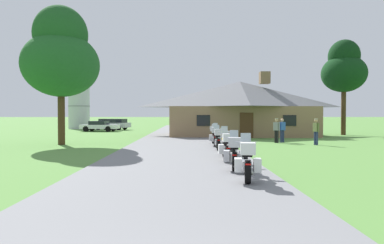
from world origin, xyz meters
TOP-DOWN VIEW (x-y plane):
  - ground_plane at (0.00, 20.00)m, footprint 500.00×500.00m
  - asphalt_driveway at (0.00, 18.00)m, footprint 6.40×80.00m
  - motorcycle_blue_nearest_to_camera at (2.14, 7.81)m, footprint 0.89×2.08m
  - motorcycle_blue_second_in_row at (2.06, 9.86)m, footprint 0.88×2.08m
  - motorcycle_yellow_third_in_row at (2.06, 12.11)m, footprint 0.72×2.08m
  - motorcycle_green_fourth_in_row at (2.23, 14.35)m, footprint 0.69×2.08m
  - motorcycle_green_fifth_in_row at (2.09, 16.44)m, footprint 0.66×2.08m
  - motorcycle_white_sixth_in_row at (2.13, 18.69)m, footprint 0.76×2.08m
  - motorcycle_yellow_farthest_in_row at (2.25, 20.76)m, footprint 0.79×2.07m
  - stone_lodge at (5.36, 29.50)m, footprint 13.49×7.46m
  - bystander_blue_shirt_near_lodge at (7.05, 21.56)m, footprint 0.51×0.34m
  - bystander_gray_shirt_beside_signpost at (6.57, 21.22)m, footprint 0.39×0.47m
  - bystander_olive_shirt_by_tree at (8.66, 19.59)m, footprint 0.32×0.53m
  - tree_left_near at (-7.65, 20.04)m, footprint 4.84×4.84m
  - tree_right_of_lodge at (15.35, 30.16)m, footprint 4.14×4.14m
  - metal_silo_distant at (-14.31, 44.64)m, footprint 2.89×2.89m
  - parked_silver_suv_far_left at (-9.11, 41.36)m, footprint 4.93×3.03m
  - parked_white_sedan_far_left at (-9.61, 37.23)m, footprint 4.39×2.34m

SIDE VIEW (x-z plane):
  - ground_plane at x=0.00m, z-range 0.00..0.00m
  - asphalt_driveway at x=0.00m, z-range 0.00..0.06m
  - motorcycle_blue_nearest_to_camera at x=2.14m, z-range -0.04..1.26m
  - motorcycle_blue_second_in_row at x=2.06m, z-range -0.04..1.26m
  - motorcycle_yellow_third_in_row at x=2.06m, z-range -0.04..1.26m
  - motorcycle_white_sixth_in_row at x=2.13m, z-range -0.04..1.26m
  - motorcycle_green_fourth_in_row at x=2.23m, z-range -0.03..1.27m
  - motorcycle_green_fifth_in_row at x=2.09m, z-range -0.03..1.27m
  - motorcycle_yellow_farthest_in_row at x=2.25m, z-range -0.03..1.27m
  - parked_white_sedan_far_left at x=-9.61m, z-range 0.04..1.24m
  - parked_silver_suv_far_left at x=-9.11m, z-range 0.08..1.48m
  - bystander_blue_shirt_near_lodge at x=7.05m, z-range 0.10..1.76m
  - bystander_gray_shirt_beside_signpost at x=6.57m, z-range 0.11..1.79m
  - bystander_olive_shirt_by_tree at x=8.66m, z-range 0.11..1.79m
  - stone_lodge at x=5.36m, z-range -0.37..5.53m
  - metal_silo_distant at x=-14.31m, z-range 0.00..6.89m
  - tree_left_near at x=-7.65m, z-range 1.26..10.14m
  - tree_right_of_lodge at x=15.35m, z-range 1.77..10.81m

